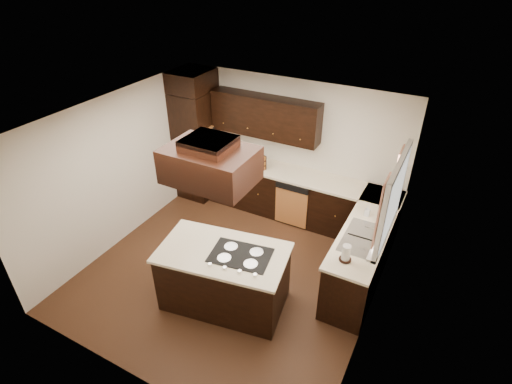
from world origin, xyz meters
TOP-DOWN VIEW (x-y plane):
  - floor at (0.00, 0.00)m, footprint 4.20×4.20m
  - ceiling at (0.00, 0.00)m, footprint 4.20×4.20m
  - wall_back at (0.00, 2.11)m, footprint 4.20×0.02m
  - wall_front at (0.00, -2.11)m, footprint 4.20×0.02m
  - wall_left at (-2.11, 0.00)m, footprint 0.02×4.20m
  - wall_right at (2.11, 0.00)m, footprint 0.02×4.20m
  - oven_column at (-1.78, 1.71)m, footprint 0.65×0.75m
  - wall_oven_face at (-1.43, 1.71)m, footprint 0.05×0.62m
  - base_cabinets_back at (0.03, 1.80)m, footprint 2.93×0.60m
  - base_cabinets_right at (1.80, 0.90)m, footprint 0.60×2.40m
  - countertop_back at (0.03, 1.79)m, footprint 2.93×0.63m
  - countertop_right at (1.79, 0.90)m, footprint 0.63×2.40m
  - upper_cabinets at (-0.43, 1.93)m, footprint 2.00×0.34m
  - dishwasher_front at (0.33, 1.50)m, footprint 0.60×0.05m
  - window_frame at (2.07, 0.55)m, footprint 0.06×1.32m
  - window_pane at (2.10, 0.55)m, footprint 0.00×1.20m
  - curtain_left at (2.01, 0.13)m, footprint 0.02×0.34m
  - curtain_right at (2.01, 0.97)m, footprint 0.02×0.34m
  - sink_rim at (1.80, 0.55)m, footprint 0.52×0.84m
  - island at (0.23, -0.59)m, footprint 1.78×1.16m
  - island_top at (0.23, -0.59)m, footprint 1.85×1.23m
  - cooktop at (0.48, -0.55)m, footprint 0.86×0.64m
  - range_hood at (0.10, -0.55)m, footprint 1.05×0.72m
  - hood_duct at (0.10, -0.55)m, footprint 0.55×0.50m
  - blender_base at (-0.96, 1.76)m, footprint 0.15×0.15m
  - blender_pitcher at (-0.96, 1.76)m, footprint 0.13×0.13m
  - spice_rack at (-0.43, 1.70)m, footprint 0.32×0.18m
  - mixing_bowl at (-1.09, 1.70)m, footprint 0.27×0.27m
  - soap_bottle at (1.70, 1.11)m, footprint 0.08×0.08m
  - paper_towel at (1.71, 0.00)m, footprint 0.11×0.11m

SIDE VIEW (x-z plane):
  - floor at x=0.00m, z-range -0.02..0.00m
  - dishwasher_front at x=0.33m, z-range 0.04..0.76m
  - base_cabinets_back at x=0.03m, z-range 0.00..0.88m
  - base_cabinets_right at x=1.80m, z-range 0.00..0.88m
  - island at x=0.23m, z-range 0.00..0.88m
  - countertop_back at x=0.03m, z-range 0.88..0.92m
  - countertop_right at x=1.79m, z-range 0.88..0.92m
  - island_top at x=0.23m, z-range 0.88..0.92m
  - sink_rim at x=1.80m, z-range 0.92..0.93m
  - cooktop at x=0.48m, z-range 0.92..0.93m
  - mixing_bowl at x=-1.09m, z-range 0.92..0.98m
  - blender_base at x=-0.96m, z-range 0.92..1.02m
  - soap_bottle at x=1.70m, z-range 0.92..1.08m
  - paper_towel at x=1.71m, z-range 0.92..1.16m
  - spice_rack at x=-0.43m, z-range 0.92..1.18m
  - oven_column at x=-1.78m, z-range 0.00..2.12m
  - wall_oven_face at x=-1.43m, z-range 0.73..1.51m
  - blender_pitcher at x=-0.96m, z-range 1.02..1.28m
  - wall_back at x=0.00m, z-range 0.00..2.50m
  - wall_front at x=0.00m, z-range 0.00..2.50m
  - wall_left at x=-2.11m, z-range 0.00..2.50m
  - wall_right at x=2.11m, z-range 0.00..2.50m
  - window_frame at x=2.07m, z-range 1.09..2.21m
  - window_pane at x=2.10m, z-range 1.15..2.15m
  - curtain_left at x=2.01m, z-range 1.25..2.15m
  - curtain_right at x=2.01m, z-range 1.25..2.15m
  - upper_cabinets at x=-0.43m, z-range 1.45..2.17m
  - range_hood at x=0.10m, z-range 1.95..2.37m
  - hood_duct at x=0.10m, z-range 2.37..2.50m
  - ceiling at x=0.00m, z-range 2.50..2.52m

